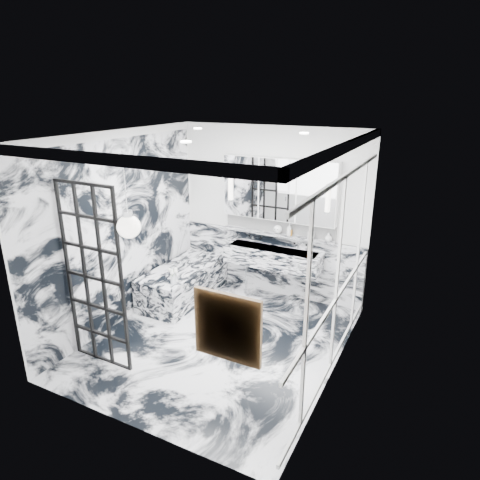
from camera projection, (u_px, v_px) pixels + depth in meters
The scene contains 25 objects.
floor at pixel (218, 341), 5.95m from camera, with size 3.60×3.60×0.00m, color white.
ceiling at pixel (214, 135), 5.03m from camera, with size 3.60×3.60×0.00m, color white.
wall_back at pixel (271, 213), 7.00m from camera, with size 3.60×3.60×0.00m, color white.
wall_front at pixel (120, 306), 3.97m from camera, with size 3.60×3.60×0.00m, color white.
wall_left at pixel (121, 229), 6.17m from camera, with size 3.60×3.60×0.00m, color white.
wall_right at pixel (340, 269), 4.80m from camera, with size 3.60×3.60×0.00m, color white.
marble_clad_back at pixel (269, 263), 7.27m from camera, with size 3.18×0.05×1.05m, color white.
marble_clad_left at pixel (122, 233), 6.19m from camera, with size 0.02×3.56×2.68m, color white.
panel_molding at pixel (337, 276), 4.85m from camera, with size 0.03×3.40×2.30m, color white.
soap_bottle_a at pixel (289, 230), 6.84m from camera, with size 0.08×0.08×0.20m, color #8C5919.
soap_bottle_b at pixel (311, 233), 6.69m from camera, with size 0.08×0.09×0.19m, color #4C4C51.
soap_bottle_c at pixel (328, 237), 6.58m from camera, with size 0.11×0.11×0.14m, color silver.
face_pot at pixel (278, 229), 6.94m from camera, with size 0.14×0.14×0.14m, color white.
amber_bottle at pixel (291, 233), 6.85m from camera, with size 0.04×0.04×0.10m, color #8C5919.
flower_vase at pixel (173, 279), 6.42m from camera, with size 0.08×0.08×0.12m, color silver.
crittall_door at pixel (94, 278), 5.15m from camera, with size 0.88×0.04×2.31m, color black, non-canonical shape.
artwork at pixel (227, 327), 3.51m from camera, with size 0.51×0.05×0.51m, color #D94C16.
pendant_light at pixel (129, 227), 4.34m from camera, with size 0.24×0.24×0.24m, color white.
trough_sink at pixel (273, 257), 6.95m from camera, with size 1.60×0.45×0.30m, color silver.
ledge at pixel (277, 235), 6.98m from camera, with size 1.90×0.14×0.04m, color silver.
subway_tile at pixel (279, 226), 6.99m from camera, with size 1.90×0.03×0.23m, color white.
mirror_cabinet at pixel (279, 189), 6.74m from camera, with size 1.90×0.16×1.00m, color white.
sconce_left at pixel (230, 188), 7.02m from camera, with size 0.07×0.07×0.40m, color white.
sconce_right at pixel (328, 199), 6.32m from camera, with size 0.07×0.07×0.40m, color white.
bathtub at pixel (183, 282), 7.12m from camera, with size 0.75×1.65×0.55m, color silver.
Camera 1 is at (2.61, -4.46, 3.29)m, focal length 32.00 mm.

